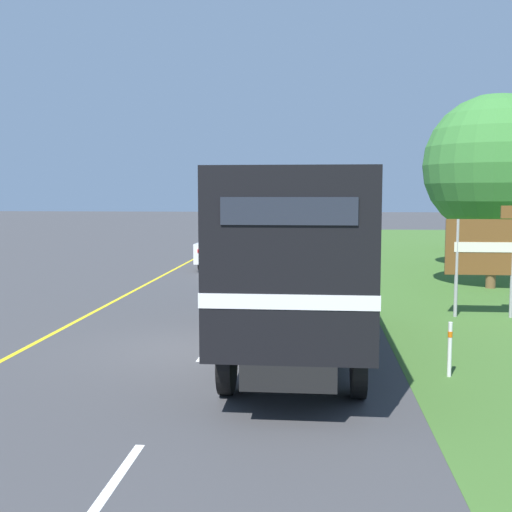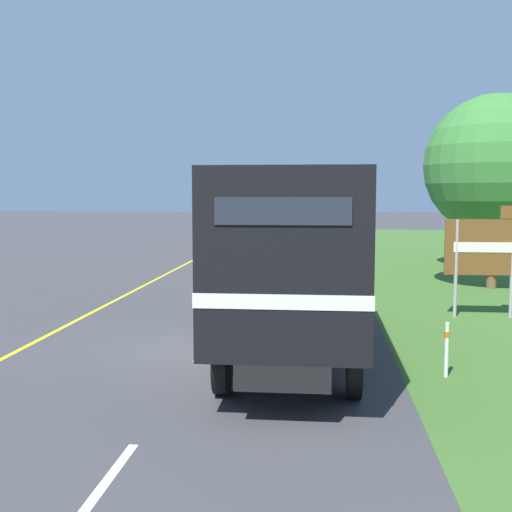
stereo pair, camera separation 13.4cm
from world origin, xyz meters
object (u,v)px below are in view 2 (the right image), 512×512
object	(u,v)px
lead_car_white	(224,246)
roadside_tree_far	(488,191)
roadside_tree_near	(496,165)
lead_car_black_ahead	(316,233)
delineator_post	(447,348)
roadside_tree_mid	(477,175)
horse_trailer_truck	(295,254)
highway_sign	(486,249)
lead_car_silver_ahead	(267,223)

from	to	relation	value
lead_car_white	roadside_tree_far	bearing A→B (deg)	35.81
lead_car_white	roadside_tree_near	distance (m)	11.42
lead_car_white	lead_car_black_ahead	size ratio (longest dim) A/B	0.92
roadside_tree_near	delineator_post	world-z (taller)	roadside_tree_near
lead_car_white	roadside_tree_mid	xyz separation A→B (m)	(10.63, 1.27, 3.00)
lead_car_white	roadside_tree_mid	bearing A→B (deg)	6.82
lead_car_black_ahead	roadside_tree_near	distance (m)	15.91
roadside_tree_near	roadside_tree_mid	distance (m)	6.43
horse_trailer_truck	highway_sign	distance (m)	6.28
roadside_tree_mid	roadside_tree_far	distance (m)	8.63
horse_trailer_truck	roadside_tree_far	bearing A→B (deg)	68.33
lead_car_white	lead_car_black_ahead	xyz separation A→B (m)	(3.79, 9.34, 0.02)
lead_car_white	lead_car_silver_ahead	xyz separation A→B (m)	(0.11, 20.26, 0.07)
highway_sign	roadside_tree_mid	distance (m)	12.05
highway_sign	roadside_tree_near	bearing A→B (deg)	73.82
lead_car_silver_ahead	delineator_post	distance (m)	36.64
roadside_tree_mid	delineator_post	xyz separation A→B (m)	(-4.40, -17.13, -3.42)
roadside_tree_mid	roadside_tree_far	world-z (taller)	roadside_tree_mid
roadside_tree_near	roadside_tree_mid	xyz separation A→B (m)	(0.90, 6.36, -0.12)
highway_sign	delineator_post	size ratio (longest dim) A/B	2.98
lead_car_silver_ahead	highway_sign	world-z (taller)	highway_sign
roadside_tree_mid	highway_sign	bearing A→B (deg)	-101.76
horse_trailer_truck	roadside_tree_mid	size ratio (longest dim) A/B	1.46
roadside_tree_near	roadside_tree_far	bearing A→B (deg)	76.77
lead_car_white	highway_sign	bearing A→B (deg)	-51.51
horse_trailer_truck	roadside_tree_far	distance (m)	25.94
lead_car_silver_ahead	lead_car_black_ahead	bearing A→B (deg)	-71.40
lead_car_silver_ahead	highway_sign	size ratio (longest dim) A/B	1.45
highway_sign	roadside_tree_far	xyz separation A→B (m)	(4.95, 19.82, 1.54)
horse_trailer_truck	highway_sign	xyz separation A→B (m)	(4.62, 4.25, -0.23)
lead_car_black_ahead	roadside_tree_near	xyz separation A→B (m)	(5.94, -14.43, 3.10)
horse_trailer_truck	lead_car_black_ahead	xyz separation A→B (m)	(0.20, 23.92, -1.02)
horse_trailer_truck	lead_car_silver_ahead	bearing A→B (deg)	95.70
lead_car_black_ahead	roadside_tree_near	bearing A→B (deg)	-67.63
lead_car_black_ahead	roadside_tree_far	xyz separation A→B (m)	(9.37, 0.16, 2.34)
delineator_post	roadside_tree_mid	bearing A→B (deg)	75.61
horse_trailer_truck	roadside_tree_near	bearing A→B (deg)	57.09
lead_car_silver_ahead	highway_sign	bearing A→B (deg)	-75.17
lead_car_white	roadside_tree_near	size ratio (longest dim) A/B	0.63
horse_trailer_truck	delineator_post	xyz separation A→B (m)	(2.64, -1.28, -1.46)
lead_car_white	horse_trailer_truck	bearing A→B (deg)	-76.16
roadside_tree_near	delineator_post	size ratio (longest dim) A/B	6.69
lead_car_black_ahead	roadside_tree_mid	xyz separation A→B (m)	(6.84, -8.07, 2.98)
lead_car_white	delineator_post	xyz separation A→B (m)	(6.23, -15.86, -0.42)
horse_trailer_truck	lead_car_black_ahead	size ratio (longest dim) A/B	1.99
lead_car_silver_ahead	delineator_post	bearing A→B (deg)	-80.39
lead_car_black_ahead	roadside_tree_mid	distance (m)	10.99
lead_car_white	delineator_post	distance (m)	17.05
lead_car_black_ahead	horse_trailer_truck	bearing A→B (deg)	-90.48
horse_trailer_truck	roadside_tree_far	world-z (taller)	roadside_tree_far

